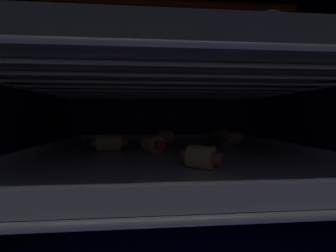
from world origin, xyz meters
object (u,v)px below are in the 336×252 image
Objects in this scene: pig_in_blanket_lower_1 at (220,135)px; pig_in_blanket_upper_0 at (197,79)px; baking_tray_lower at (171,154)px; pig_in_blanket_lower_2 at (201,157)px; oven_rack_upper at (171,88)px; baking_tray_upper at (171,82)px; pig_in_blanket_upper_6 at (181,86)px; heating_element at (171,4)px; pig_in_blanket_upper_5 at (213,34)px; pig_in_blanket_lower_3 at (109,143)px; pig_in_blanket_upper_4 at (237,76)px; pig_in_blanket_lower_4 at (231,138)px; pig_in_blanket_upper_1 at (96,50)px; pig_in_blanket_lower_5 at (153,144)px; pig_in_blanket_upper_3 at (179,70)px; oven_rack_lower at (171,159)px; pig_in_blanket_upper_2 at (263,36)px; pig_in_blanket_lower_0 at (166,137)px.

pig_in_blanket_upper_0 reaches higher than pig_in_blanket_lower_1.
pig_in_blanket_lower_2 is at bearing -77.09° from baking_tray_lower.
oven_rack_upper is 1.14× the size of baking_tray_upper.
heating_element is at bearing -103.70° from pig_in_blanket_upper_6.
pig_in_blanket_upper_5 is (2.39, -16.21, 14.10)cm from baking_tray_lower.
pig_in_blanket_lower_3 is at bearing -134.58° from pig_in_blanket_upper_6.
heating_element is at bearing -163.26° from pig_in_blanket_upper_4.
pig_in_blanket_upper_4 is (10.89, 15.35, 12.60)cm from pig_in_blanket_lower_2.
heating_element is 8.11× the size of pig_in_blanket_lower_4.
pig_in_blanket_upper_1 is (-23.29, -17.34, 12.60)cm from pig_in_blanket_lower_4.
pig_in_blanket_upper_6 is at bearing 76.30° from heating_element.
pig_in_blanket_upper_5 is (-11.09, -20.27, -0.26)cm from pig_in_blanket_upper_4.
pig_in_blanket_upper_3 is (4.43, -0.66, 12.58)cm from pig_in_blanket_lower_5.
pig_in_blanket_lower_2 is at bearing 87.73° from pig_in_blanket_upper_5.
baking_tray_lower is at bearing 155.54° from pig_in_blanket_upper_3.
pig_in_blanket_lower_4 is at bearing 87.56° from pig_in_blanket_upper_4.
pig_in_blanket_lower_1 is 23.09cm from pig_in_blanket_upper_3.
pig_in_blanket_upper_3 is 15.66cm from pig_in_blanket_upper_5.
baking_tray_upper is (10.81, -1.53, 10.51)cm from pig_in_blanket_lower_3.
pig_in_blanket_upper_1 is at bearing -133.66° from oven_rack_lower.
pig_in_blanket_lower_5 is (-3.12, 0.06, 1.83)cm from baking_tray_lower.
pig_in_blanket_upper_6 is (4.05, 16.60, -11.23)cm from heating_element.
pig_in_blanket_upper_2 is (7.66, -15.30, 2.12)cm from baking_tray_upper.
pig_in_blanket_lower_0 is 1.08× the size of pig_in_blanket_upper_6.
pig_in_blanket_lower_0 is 1.07× the size of pig_in_blanket_upper_2.
pig_in_blanket_upper_6 is at bearing 126.96° from pig_in_blanket_upper_4.
baking_tray_lower is 20.09cm from pig_in_blanket_upper_1.
baking_tray_lower is 8.34× the size of pig_in_blanket_upper_3.
pig_in_blanket_lower_4 is 31.65cm from pig_in_blanket_upper_1.
pig_in_blanket_upper_3 is (-1.28, 10.70, 12.66)cm from pig_in_blanket_lower_2.
baking_tray_upper is at bearing 0.00° from oven_rack_upper.
baking_tray_lower is 8.02× the size of pig_in_blanket_upper_1.
baking_tray_upper is at bearing -163.26° from pig_in_blanket_upper_4.
pig_in_blanket_upper_2 is at bearing -66.62° from pig_in_blanket_upper_3.
pig_in_blanket_lower_5 is 13.36cm from pig_in_blanket_upper_3.
pig_in_blanket_lower_3 reaches higher than pig_in_blanket_lower_2.
pig_in_blanket_upper_3 is at bearing -24.46° from baking_tray_upper.
pig_in_blanket_lower_1 is 1.29× the size of pig_in_blanket_upper_6.
pig_in_blanket_upper_2 reaches higher than pig_in_blanket_upper_0.
pig_in_blanket_lower_5 is at bearing -10.79° from pig_in_blanket_lower_3.
pig_in_blanket_upper_4 is at bearing 16.74° from baking_tray_upper.
pig_in_blanket_upper_0 is at bearing 81.07° from pig_in_blanket_upper_5.
oven_rack_lower is at bearing 116.61° from pig_in_blanket_upper_2.
pig_in_blanket_lower_5 is at bearing 116.69° from pig_in_blanket_lower_2.
baking_tray_upper reaches higher than pig_in_blanket_lower_1.
pig_in_blanket_upper_6 is at bearing 76.30° from baking_tray_lower.
pig_in_blanket_upper_2 reaches higher than pig_in_blanket_upper_5.
pig_in_blanket_upper_1 is at bearing 153.28° from pig_in_blanket_upper_5.
pig_in_blanket_lower_1 is at bearing 89.20° from pig_in_blanket_upper_4.
pig_in_blanket_upper_0 is 0.90× the size of pig_in_blanket_upper_3.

